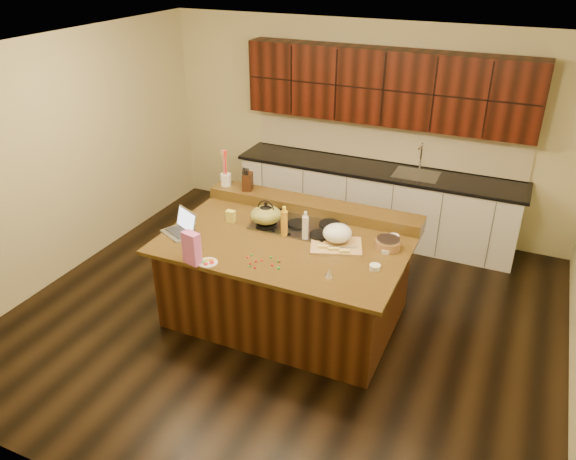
% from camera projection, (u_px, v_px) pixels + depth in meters
% --- Properties ---
extents(room, '(5.52, 5.02, 2.72)m').
position_uv_depth(room, '(286.00, 200.00, 5.34)').
color(room, black).
rests_on(room, ground).
extents(island, '(2.40, 1.60, 0.92)m').
position_uv_depth(island, '(286.00, 278.00, 5.75)').
color(island, black).
rests_on(island, ground).
extents(back_ledge, '(2.40, 0.30, 0.12)m').
position_uv_depth(back_ledge, '(313.00, 206.00, 6.07)').
color(back_ledge, black).
rests_on(back_ledge, island).
extents(cooktop, '(0.92, 0.52, 0.05)m').
position_uv_depth(cooktop, '(298.00, 225.00, 5.77)').
color(cooktop, gray).
rests_on(cooktop, island).
extents(back_counter, '(3.70, 0.66, 2.40)m').
position_uv_depth(back_counter, '(379.00, 164.00, 7.19)').
color(back_counter, silver).
rests_on(back_counter, ground).
extents(kettle, '(0.21, 0.21, 0.19)m').
position_uv_depth(kettle, '(266.00, 214.00, 5.72)').
color(kettle, black).
rests_on(kettle, cooktop).
extents(green_bowl, '(0.42, 0.42, 0.17)m').
position_uv_depth(green_bowl, '(266.00, 215.00, 5.72)').
color(green_bowl, olive).
rests_on(green_bowl, cooktop).
extents(laptop, '(0.41, 0.37, 0.23)m').
position_uv_depth(laptop, '(182.00, 227.00, 5.64)').
color(laptop, '#B7B7BC').
rests_on(laptop, island).
extents(oil_bottle, '(0.09, 0.09, 0.27)m').
position_uv_depth(oil_bottle, '(284.00, 224.00, 5.54)').
color(oil_bottle, gold).
rests_on(oil_bottle, island).
extents(vinegar_bottle, '(0.08, 0.08, 0.25)m').
position_uv_depth(vinegar_bottle, '(305.00, 228.00, 5.48)').
color(vinegar_bottle, silver).
rests_on(vinegar_bottle, island).
extents(wooden_tray, '(0.58, 0.50, 0.20)m').
position_uv_depth(wooden_tray, '(337.00, 236.00, 5.41)').
color(wooden_tray, tan).
rests_on(wooden_tray, island).
extents(ramekin_a, '(0.11, 0.11, 0.04)m').
position_uv_depth(ramekin_a, '(375.00, 267.00, 5.03)').
color(ramekin_a, white).
rests_on(ramekin_a, island).
extents(ramekin_b, '(0.11, 0.11, 0.04)m').
position_uv_depth(ramekin_b, '(386.00, 250.00, 5.29)').
color(ramekin_b, white).
rests_on(ramekin_b, island).
extents(ramekin_c, '(0.13, 0.13, 0.04)m').
position_uv_depth(ramekin_c, '(394.00, 237.00, 5.53)').
color(ramekin_c, white).
rests_on(ramekin_c, island).
extents(strainer_bowl, '(0.27, 0.27, 0.09)m').
position_uv_depth(strainer_bowl, '(388.00, 244.00, 5.35)').
color(strainer_bowl, '#996B3F').
rests_on(strainer_bowl, island).
extents(kitchen_timer, '(0.10, 0.10, 0.07)m').
position_uv_depth(kitchen_timer, '(329.00, 273.00, 4.92)').
color(kitchen_timer, silver).
rests_on(kitchen_timer, island).
extents(pink_bag, '(0.18, 0.13, 0.31)m').
position_uv_depth(pink_bag, '(192.00, 248.00, 5.06)').
color(pink_bag, '#DF68BA').
rests_on(pink_bag, island).
extents(candy_plate, '(0.21, 0.21, 0.01)m').
position_uv_depth(candy_plate, '(208.00, 263.00, 5.13)').
color(candy_plate, white).
rests_on(candy_plate, island).
extents(package_box, '(0.09, 0.07, 0.13)m').
position_uv_depth(package_box, '(231.00, 216.00, 5.84)').
color(package_box, '#E1DA4F').
rests_on(package_box, island).
extents(utensil_crock, '(0.15, 0.15, 0.14)m').
position_uv_depth(utensil_crock, '(226.00, 180.00, 6.40)').
color(utensil_crock, white).
rests_on(utensil_crock, back_ledge).
extents(knife_block, '(0.13, 0.18, 0.19)m').
position_uv_depth(knife_block, '(248.00, 181.00, 6.29)').
color(knife_block, black).
rests_on(knife_block, back_ledge).
extents(gumdrop_0, '(0.02, 0.02, 0.02)m').
position_uv_depth(gumdrop_0, '(272.00, 265.00, 5.08)').
color(gumdrop_0, red).
rests_on(gumdrop_0, island).
extents(gumdrop_1, '(0.02, 0.02, 0.02)m').
position_uv_depth(gumdrop_1, '(278.00, 261.00, 5.14)').
color(gumdrop_1, '#198C26').
rests_on(gumdrop_1, island).
extents(gumdrop_2, '(0.02, 0.02, 0.02)m').
position_uv_depth(gumdrop_2, '(279.00, 261.00, 5.14)').
color(gumdrop_2, red).
rests_on(gumdrop_2, island).
extents(gumdrop_3, '(0.02, 0.02, 0.02)m').
position_uv_depth(gumdrop_3, '(250.00, 266.00, 5.06)').
color(gumdrop_3, '#198C26').
rests_on(gumdrop_3, island).
extents(gumdrop_4, '(0.02, 0.02, 0.02)m').
position_uv_depth(gumdrop_4, '(248.00, 257.00, 5.21)').
color(gumdrop_4, red).
rests_on(gumdrop_4, island).
extents(gumdrop_5, '(0.02, 0.02, 0.02)m').
position_uv_depth(gumdrop_5, '(252.00, 255.00, 5.24)').
color(gumdrop_5, '#198C26').
rests_on(gumdrop_5, island).
extents(gumdrop_6, '(0.02, 0.02, 0.02)m').
position_uv_depth(gumdrop_6, '(255.00, 268.00, 5.04)').
color(gumdrop_6, red).
rests_on(gumdrop_6, island).
extents(gumdrop_7, '(0.02, 0.02, 0.02)m').
position_uv_depth(gumdrop_7, '(271.00, 257.00, 5.21)').
color(gumdrop_7, '#198C26').
rests_on(gumdrop_7, island).
extents(gumdrop_8, '(0.02, 0.02, 0.02)m').
position_uv_depth(gumdrop_8, '(250.00, 264.00, 5.10)').
color(gumdrop_8, red).
rests_on(gumdrop_8, island).
extents(gumdrop_9, '(0.02, 0.02, 0.02)m').
position_uv_depth(gumdrop_9, '(278.00, 269.00, 5.03)').
color(gumdrop_9, '#198C26').
rests_on(gumdrop_9, island).
extents(gumdrop_10, '(0.02, 0.02, 0.02)m').
position_uv_depth(gumdrop_10, '(262.00, 260.00, 5.16)').
color(gumdrop_10, red).
rests_on(gumdrop_10, island).
extents(gumdrop_11, '(0.02, 0.02, 0.02)m').
position_uv_depth(gumdrop_11, '(279.00, 268.00, 5.04)').
color(gumdrop_11, '#198C26').
rests_on(gumdrop_11, island).
extents(gumdrop_12, '(0.02, 0.02, 0.02)m').
position_uv_depth(gumdrop_12, '(256.00, 261.00, 5.14)').
color(gumdrop_12, red).
rests_on(gumdrop_12, island).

